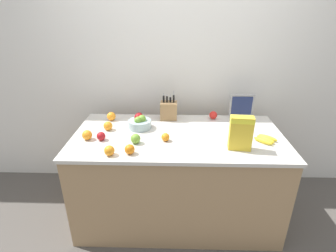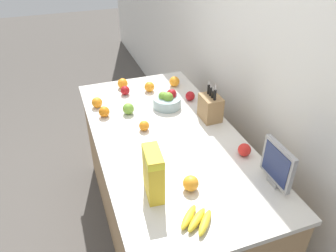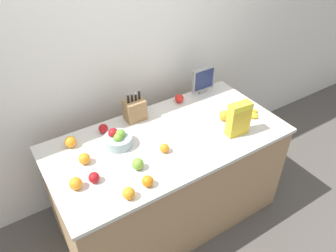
{
  "view_description": "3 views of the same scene",
  "coord_description": "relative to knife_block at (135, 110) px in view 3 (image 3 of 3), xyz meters",
  "views": [
    {
      "loc": [
        -0.03,
        -2.06,
        1.9
      ],
      "look_at": [
        -0.09,
        -0.02,
        0.97
      ],
      "focal_mm": 28.0,
      "sensor_mm": 36.0,
      "label": 1
    },
    {
      "loc": [
        1.65,
        -0.58,
        2.11
      ],
      "look_at": [
        -0.03,
        0.02,
        0.93
      ],
      "focal_mm": 35.0,
      "sensor_mm": 36.0,
      "label": 2
    },
    {
      "loc": [
        -1.04,
        -1.63,
        2.46
      ],
      "look_at": [
        0.02,
        0.03,
        0.96
      ],
      "focal_mm": 35.0,
      "sensor_mm": 36.0,
      "label": 3
    }
  ],
  "objects": [
    {
      "name": "ground_plane",
      "position": [
        0.09,
        -0.35,
        -0.97
      ],
      "size": [
        14.0,
        14.0,
        0.0
      ],
      "primitive_type": "plane",
      "color": "#514C47"
    },
    {
      "name": "wall_back",
      "position": [
        0.09,
        0.32,
        0.33
      ],
      "size": [
        9.0,
        0.06,
        2.6
      ],
      "color": "silver",
      "rests_on": "ground_plane"
    },
    {
      "name": "counter",
      "position": [
        0.09,
        -0.35,
        -0.53
      ],
      "size": [
        1.83,
        0.92,
        0.88
      ],
      "color": "tan",
      "rests_on": "ground_plane"
    },
    {
      "name": "knife_block",
      "position": [
        0.0,
        0.0,
        0.0
      ],
      "size": [
        0.16,
        0.12,
        0.29
      ],
      "color": "#937047",
      "rests_on": "counter"
    },
    {
      "name": "small_monitor",
      "position": [
        0.72,
        0.03,
        0.04
      ],
      "size": [
        0.23,
        0.03,
        0.25
      ],
      "color": "gray",
      "rests_on": "counter"
    },
    {
      "name": "cereal_box",
      "position": [
        0.57,
        -0.59,
        0.06
      ],
      "size": [
        0.18,
        0.1,
        0.27
      ],
      "rotation": [
        0.0,
        0.0,
        -0.1
      ],
      "color": "gold",
      "rests_on": "counter"
    },
    {
      "name": "fruit_bowl",
      "position": [
        -0.26,
        -0.22,
        -0.04
      ],
      "size": [
        0.21,
        0.21,
        0.13
      ],
      "color": "#99B2B7",
      "rests_on": "counter"
    },
    {
      "name": "banana_bunch",
      "position": [
        0.82,
        -0.46,
        -0.07
      ],
      "size": [
        0.2,
        0.2,
        0.04
      ],
      "rotation": [
        0.0,
        0.0,
        2.37
      ],
      "color": "yellow",
      "rests_on": "counter"
    },
    {
      "name": "apple_near_bananas",
      "position": [
        -0.55,
        -0.48,
        -0.05
      ],
      "size": [
        0.07,
        0.07,
        0.07
      ],
      "primitive_type": "sphere",
      "color": "#A31419",
      "rests_on": "counter"
    },
    {
      "name": "apple_front",
      "position": [
        0.44,
        0.01,
        -0.05
      ],
      "size": [
        0.08,
        0.08,
        0.08
      ],
      "primitive_type": "sphere",
      "color": "red",
      "rests_on": "counter"
    },
    {
      "name": "apple_rear",
      "position": [
        -0.26,
        -0.52,
        -0.05
      ],
      "size": [
        0.08,
        0.08,
        0.08
      ],
      "primitive_type": "sphere",
      "color": "#6B9E33",
      "rests_on": "counter"
    },
    {
      "name": "apple_middle",
      "position": [
        -0.29,
        -0.03,
        -0.05
      ],
      "size": [
        0.07,
        0.07,
        0.07
      ],
      "primitive_type": "sphere",
      "color": "#A31419",
      "rests_on": "counter"
    },
    {
      "name": "orange_near_bowl",
      "position": [
        0.6,
        -0.4,
        -0.05
      ],
      "size": [
        0.08,
        0.08,
        0.08
      ],
      "primitive_type": "sphere",
      "color": "orange",
      "rests_on": "counter"
    },
    {
      "name": "orange_mid_right",
      "position": [
        -0.43,
        -0.72,
        -0.05
      ],
      "size": [
        0.08,
        0.08,
        0.08
      ],
      "primitive_type": "sphere",
      "color": "orange",
      "rests_on": "counter"
    },
    {
      "name": "orange_mid_left",
      "position": [
        -0.54,
        -0.28,
        -0.05
      ],
      "size": [
        0.08,
        0.08,
        0.08
      ],
      "primitive_type": "sphere",
      "color": "orange",
      "rests_on": "counter"
    },
    {
      "name": "orange_front_right",
      "position": [
        -0.28,
        -0.69,
        -0.05
      ],
      "size": [
        0.08,
        0.08,
        0.08
      ],
      "primitive_type": "sphere",
      "color": "orange",
      "rests_on": "counter"
    },
    {
      "name": "orange_back_center",
      "position": [
        -0.56,
        -0.05,
        -0.05
      ],
      "size": [
        0.09,
        0.09,
        0.09
      ],
      "primitive_type": "sphere",
      "color": "orange",
      "rests_on": "counter"
    },
    {
      "name": "orange_by_cereal",
      "position": [
        -0.01,
        -0.47,
        -0.06
      ],
      "size": [
        0.07,
        0.07,
        0.07
      ],
      "primitive_type": "sphere",
      "color": "orange",
      "rests_on": "counter"
    },
    {
      "name": "orange_front_center",
      "position": [
        -0.67,
        -0.47,
        -0.05
      ],
      "size": [
        0.08,
        0.08,
        0.08
      ],
      "primitive_type": "sphere",
      "color": "orange",
      "rests_on": "counter"
    }
  ]
}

